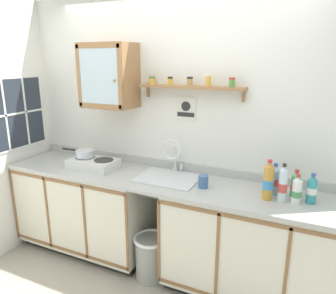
{
  "coord_description": "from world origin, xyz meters",
  "views": [
    {
      "loc": [
        1.17,
        -2.16,
        1.98
      ],
      "look_at": [
        -0.02,
        0.39,
        1.2
      ],
      "focal_mm": 34.23,
      "sensor_mm": 36.0,
      "label": 1
    }
  ],
  "objects_px": {
    "trash_bin": "(151,256)",
    "sink": "(168,179)",
    "bottle_detergent_teal_1": "(312,190)",
    "saucepan": "(85,153)",
    "mug": "(203,181)",
    "bottle_soda_green_4": "(296,185)",
    "wall_cabinet": "(109,76)",
    "warning_sign": "(186,109)",
    "bottle_water_clear_5": "(283,185)",
    "bottle_juice_amber_0": "(268,182)",
    "bottle_water_blue_3": "(274,180)",
    "bottle_opaque_white_2": "(297,191)",
    "hot_plate_stove": "(93,163)"
  },
  "relations": [
    {
      "from": "bottle_opaque_white_2",
      "to": "mug",
      "type": "xyz_separation_m",
      "value": [
        -0.73,
        -0.01,
        -0.05
      ]
    },
    {
      "from": "wall_cabinet",
      "to": "bottle_water_blue_3",
      "type": "bearing_deg",
      "value": -2.44
    },
    {
      "from": "saucepan",
      "to": "bottle_water_clear_5",
      "type": "height_order",
      "value": "bottle_water_clear_5"
    },
    {
      "from": "mug",
      "to": "warning_sign",
      "type": "distance_m",
      "value": 0.7
    },
    {
      "from": "warning_sign",
      "to": "sink",
      "type": "bearing_deg",
      "value": -103.04
    },
    {
      "from": "saucepan",
      "to": "bottle_juice_amber_0",
      "type": "distance_m",
      "value": 1.79
    },
    {
      "from": "saucepan",
      "to": "mug",
      "type": "distance_m",
      "value": 1.27
    },
    {
      "from": "bottle_water_blue_3",
      "to": "wall_cabinet",
      "type": "xyz_separation_m",
      "value": [
        -1.57,
        0.07,
        0.77
      ]
    },
    {
      "from": "hot_plate_stove",
      "to": "mug",
      "type": "bearing_deg",
      "value": -0.96
    },
    {
      "from": "trash_bin",
      "to": "sink",
      "type": "bearing_deg",
      "value": 66.76
    },
    {
      "from": "bottle_water_blue_3",
      "to": "trash_bin",
      "type": "xyz_separation_m",
      "value": [
        -0.99,
        -0.23,
        -0.83
      ]
    },
    {
      "from": "sink",
      "to": "warning_sign",
      "type": "relative_size",
      "value": 2.49
    },
    {
      "from": "sink",
      "to": "bottle_water_clear_5",
      "type": "xyz_separation_m",
      "value": [
        0.98,
        -0.07,
        0.15
      ]
    },
    {
      "from": "sink",
      "to": "trash_bin",
      "type": "xyz_separation_m",
      "value": [
        -0.08,
        -0.2,
        -0.7
      ]
    },
    {
      "from": "bottle_water_clear_5",
      "to": "bottle_juice_amber_0",
      "type": "bearing_deg",
      "value": -174.66
    },
    {
      "from": "wall_cabinet",
      "to": "warning_sign",
      "type": "height_order",
      "value": "wall_cabinet"
    },
    {
      "from": "hot_plate_stove",
      "to": "bottle_juice_amber_0",
      "type": "bearing_deg",
      "value": -1.08
    },
    {
      "from": "saucepan",
      "to": "trash_bin",
      "type": "relative_size",
      "value": 0.88
    },
    {
      "from": "saucepan",
      "to": "bottle_water_clear_5",
      "type": "relative_size",
      "value": 1.24
    },
    {
      "from": "bottle_soda_green_4",
      "to": "mug",
      "type": "xyz_separation_m",
      "value": [
        -0.71,
        -0.14,
        -0.04
      ]
    },
    {
      "from": "saucepan",
      "to": "bottle_opaque_white_2",
      "type": "distance_m",
      "value": 2.0
    },
    {
      "from": "bottle_water_blue_3",
      "to": "wall_cabinet",
      "type": "relative_size",
      "value": 0.43
    },
    {
      "from": "hot_plate_stove",
      "to": "saucepan",
      "type": "xyz_separation_m",
      "value": [
        -0.12,
        0.02,
        0.09
      ]
    },
    {
      "from": "bottle_water_blue_3",
      "to": "mug",
      "type": "distance_m",
      "value": 0.57
    },
    {
      "from": "bottle_water_blue_3",
      "to": "bottle_soda_green_4",
      "type": "height_order",
      "value": "bottle_water_blue_3"
    },
    {
      "from": "sink",
      "to": "bottle_opaque_white_2",
      "type": "height_order",
      "value": "sink"
    },
    {
      "from": "sink",
      "to": "hot_plate_stove",
      "type": "height_order",
      "value": "sink"
    },
    {
      "from": "bottle_juice_amber_0",
      "to": "bottle_opaque_white_2",
      "type": "xyz_separation_m",
      "value": [
        0.21,
        0.02,
        -0.04
      ]
    },
    {
      "from": "saucepan",
      "to": "hot_plate_stove",
      "type": "bearing_deg",
      "value": -10.26
    },
    {
      "from": "sink",
      "to": "bottle_water_clear_5",
      "type": "height_order",
      "value": "sink"
    },
    {
      "from": "bottle_water_clear_5",
      "to": "bottle_soda_green_4",
      "type": "bearing_deg",
      "value": 58.76
    },
    {
      "from": "bottle_opaque_white_2",
      "to": "warning_sign",
      "type": "bearing_deg",
      "value": 162.67
    },
    {
      "from": "bottle_soda_green_4",
      "to": "mug",
      "type": "distance_m",
      "value": 0.72
    },
    {
      "from": "hot_plate_stove",
      "to": "bottle_juice_amber_0",
      "type": "xyz_separation_m",
      "value": [
        1.67,
        -0.03,
        0.1
      ]
    },
    {
      "from": "sink",
      "to": "bottle_soda_green_4",
      "type": "xyz_separation_m",
      "value": [
        1.07,
        0.07,
        0.11
      ]
    },
    {
      "from": "sink",
      "to": "trash_bin",
      "type": "distance_m",
      "value": 0.73
    },
    {
      "from": "mug",
      "to": "trash_bin",
      "type": "distance_m",
      "value": 0.9
    },
    {
      "from": "sink",
      "to": "mug",
      "type": "distance_m",
      "value": 0.37
    },
    {
      "from": "bottle_water_clear_5",
      "to": "trash_bin",
      "type": "relative_size",
      "value": 0.71
    },
    {
      "from": "bottle_juice_amber_0",
      "to": "hot_plate_stove",
      "type": "bearing_deg",
      "value": 178.92
    },
    {
      "from": "wall_cabinet",
      "to": "bottle_juice_amber_0",
      "type": "bearing_deg",
      "value": -6.69
    },
    {
      "from": "wall_cabinet",
      "to": "bottle_water_clear_5",
      "type": "bearing_deg",
      "value": -5.93
    },
    {
      "from": "bottle_water_clear_5",
      "to": "warning_sign",
      "type": "relative_size",
      "value": 1.35
    },
    {
      "from": "sink",
      "to": "bottle_detergent_teal_1",
      "type": "distance_m",
      "value": 1.19
    },
    {
      "from": "hot_plate_stove",
      "to": "bottle_soda_green_4",
      "type": "distance_m",
      "value": 1.87
    },
    {
      "from": "bottle_detergent_teal_1",
      "to": "bottle_soda_green_4",
      "type": "distance_m",
      "value": 0.15
    },
    {
      "from": "saucepan",
      "to": "bottle_water_clear_5",
      "type": "bearing_deg",
      "value": -1.3
    },
    {
      "from": "sink",
      "to": "bottle_juice_amber_0",
      "type": "bearing_deg",
      "value": -5.44
    },
    {
      "from": "warning_sign",
      "to": "saucepan",
      "type": "bearing_deg",
      "value": -163.62
    },
    {
      "from": "saucepan",
      "to": "bottle_opaque_white_2",
      "type": "bearing_deg",
      "value": -0.94
    }
  ]
}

